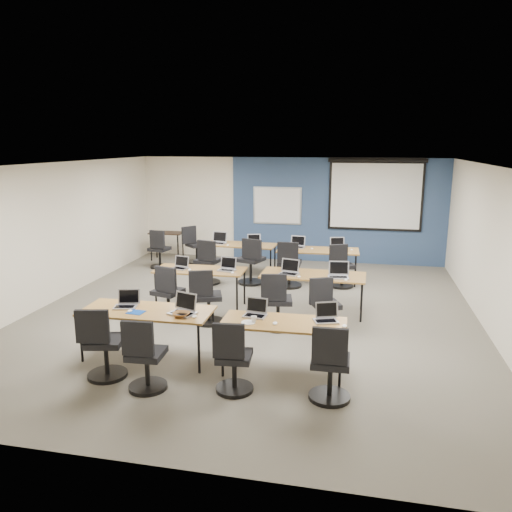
% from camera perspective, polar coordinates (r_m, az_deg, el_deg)
% --- Properties ---
extents(floor, '(8.00, 9.00, 0.02)m').
position_cam_1_polar(floor, '(9.21, -0.44, -6.65)').
color(floor, '#6B6354').
rests_on(floor, ground).
extents(ceiling, '(8.00, 9.00, 0.02)m').
position_cam_1_polar(ceiling, '(8.69, -0.47, 10.38)').
color(ceiling, white).
rests_on(ceiling, ground).
extents(wall_back, '(8.00, 0.04, 2.70)m').
position_cam_1_polar(wall_back, '(13.22, 3.78, 5.33)').
color(wall_back, beige).
rests_on(wall_back, ground).
extents(wall_front, '(8.00, 0.04, 2.70)m').
position_cam_1_polar(wall_front, '(4.72, -12.50, -8.88)').
color(wall_front, beige).
rests_on(wall_front, ground).
extents(wall_left, '(0.04, 9.00, 2.70)m').
position_cam_1_polar(wall_left, '(10.46, -22.41, 2.39)').
color(wall_left, beige).
rests_on(wall_left, ground).
extents(wall_right, '(0.04, 9.00, 2.70)m').
position_cam_1_polar(wall_right, '(8.90, 25.56, 0.41)').
color(wall_right, beige).
rests_on(wall_right, ground).
extents(blue_accent_panel, '(5.50, 0.04, 2.70)m').
position_cam_1_polar(blue_accent_panel, '(13.07, 9.21, 5.11)').
color(blue_accent_panel, '#3D5977').
rests_on(blue_accent_panel, wall_back).
extents(whiteboard, '(1.28, 0.03, 0.98)m').
position_cam_1_polar(whiteboard, '(13.18, 2.44, 5.76)').
color(whiteboard, silver).
rests_on(whiteboard, wall_back).
extents(projector_screen, '(2.40, 0.10, 1.82)m').
position_cam_1_polar(projector_screen, '(12.94, 13.52, 7.23)').
color(projector_screen, black).
rests_on(projector_screen, wall_back).
extents(training_table_front_left, '(1.88, 0.78, 0.73)m').
position_cam_1_polar(training_table_front_left, '(7.37, -12.34, -6.36)').
color(training_table_front_left, '#9B6537').
rests_on(training_table_front_left, floor).
extents(training_table_front_right, '(1.67, 0.70, 0.73)m').
position_cam_1_polar(training_table_front_right, '(6.76, 3.18, -7.91)').
color(training_table_front_right, brown).
rests_on(training_table_front_right, floor).
extents(training_table_mid_left, '(1.70, 0.71, 0.73)m').
position_cam_1_polar(training_table_mid_left, '(9.51, -6.40, -1.80)').
color(training_table_mid_left, '#9B602C').
rests_on(training_table_mid_left, floor).
extents(training_table_mid_right, '(1.88, 0.79, 0.73)m').
position_cam_1_polar(training_table_mid_right, '(9.16, 6.54, -2.34)').
color(training_table_mid_right, '#9F6F33').
rests_on(training_table_mid_right, floor).
extents(training_table_back_left, '(1.66, 0.69, 0.73)m').
position_cam_1_polar(training_table_back_left, '(11.80, -1.75, 1.14)').
color(training_table_back_left, brown).
rests_on(training_table_back_left, floor).
extents(training_table_back_right, '(1.81, 0.76, 0.73)m').
position_cam_1_polar(training_table_back_right, '(11.27, 7.07, 0.51)').
color(training_table_back_right, '#8D5E37').
rests_on(training_table_back_right, floor).
extents(laptop_0, '(0.32, 0.27, 0.24)m').
position_cam_1_polar(laptop_0, '(7.55, -14.57, -5.18)').
color(laptop_0, silver).
rests_on(laptop_0, training_table_front_left).
extents(mouse_0, '(0.07, 0.10, 0.03)m').
position_cam_1_polar(mouse_0, '(7.33, -14.23, -6.11)').
color(mouse_0, white).
rests_on(mouse_0, training_table_front_left).
extents(task_chair_0, '(0.53, 0.53, 1.01)m').
position_cam_1_polar(task_chair_0, '(6.98, -17.10, -10.12)').
color(task_chair_0, black).
rests_on(task_chair_0, floor).
extents(laptop_1, '(0.36, 0.30, 0.27)m').
position_cam_1_polar(laptop_1, '(7.12, -8.29, -5.94)').
color(laptop_1, '#B4B3BD').
rests_on(laptop_1, training_table_front_left).
extents(mouse_1, '(0.08, 0.11, 0.04)m').
position_cam_1_polar(mouse_1, '(6.95, -7.05, -6.86)').
color(mouse_1, white).
rests_on(mouse_1, training_table_front_left).
extents(task_chair_1, '(0.49, 0.49, 0.98)m').
position_cam_1_polar(task_chair_1, '(6.53, -12.60, -11.62)').
color(task_chair_1, black).
rests_on(task_chair_1, floor).
extents(laptop_2, '(0.31, 0.26, 0.23)m').
position_cam_1_polar(laptop_2, '(6.95, -0.05, -6.35)').
color(laptop_2, silver).
rests_on(laptop_2, training_table_front_right).
extents(mouse_2, '(0.06, 0.10, 0.04)m').
position_cam_1_polar(mouse_2, '(6.65, 2.19, -7.70)').
color(mouse_2, white).
rests_on(mouse_2, training_table_front_right).
extents(task_chair_2, '(0.48, 0.48, 0.97)m').
position_cam_1_polar(task_chair_2, '(6.34, -2.66, -12.13)').
color(task_chair_2, black).
rests_on(task_chair_2, floor).
extents(laptop_3, '(0.31, 0.27, 0.24)m').
position_cam_1_polar(laptop_3, '(6.82, 8.02, -6.85)').
color(laptop_3, '#A7A7AF').
rests_on(laptop_3, training_table_front_right).
extents(mouse_3, '(0.07, 0.10, 0.04)m').
position_cam_1_polar(mouse_3, '(6.65, 10.08, -7.89)').
color(mouse_3, white).
rests_on(mouse_3, training_table_front_right).
extents(task_chair_3, '(0.52, 0.52, 1.00)m').
position_cam_1_polar(task_chair_3, '(6.21, 8.45, -12.70)').
color(task_chair_3, black).
rests_on(task_chair_3, floor).
extents(laptop_4, '(0.30, 0.25, 0.23)m').
position_cam_1_polar(laptop_4, '(9.60, -8.63, -1.08)').
color(laptop_4, silver).
rests_on(laptop_4, training_table_mid_left).
extents(mouse_4, '(0.08, 0.11, 0.04)m').
position_cam_1_polar(mouse_4, '(9.44, -7.61, -1.56)').
color(mouse_4, white).
rests_on(mouse_4, training_table_mid_left).
extents(task_chair_4, '(0.52, 0.52, 1.00)m').
position_cam_1_polar(task_chair_4, '(8.96, -10.06, -4.64)').
color(task_chair_4, black).
rests_on(task_chair_4, floor).
extents(laptop_5, '(0.31, 0.27, 0.24)m').
position_cam_1_polar(laptop_5, '(9.37, -3.30, -1.28)').
color(laptop_5, '#B8B8B8').
rests_on(laptop_5, training_table_mid_left).
extents(mouse_5, '(0.08, 0.11, 0.03)m').
position_cam_1_polar(mouse_5, '(9.15, -2.71, -1.93)').
color(mouse_5, white).
rests_on(mouse_5, training_table_mid_left).
extents(task_chair_5, '(0.52, 0.50, 0.99)m').
position_cam_1_polar(task_chair_5, '(8.65, -5.64, -5.18)').
color(task_chair_5, black).
rests_on(task_chair_5, floor).
extents(laptop_6, '(0.34, 0.29, 0.26)m').
position_cam_1_polar(laptop_6, '(9.12, 3.85, -1.65)').
color(laptop_6, '#A7A7AB').
rests_on(laptop_6, training_table_mid_right).
extents(mouse_6, '(0.08, 0.11, 0.03)m').
position_cam_1_polar(mouse_6, '(8.91, 4.95, -2.38)').
color(mouse_6, white).
rests_on(mouse_6, training_table_mid_right).
extents(task_chair_6, '(0.52, 0.52, 1.00)m').
position_cam_1_polar(task_chair_6, '(8.36, 2.41, -5.72)').
color(task_chair_6, black).
rests_on(task_chair_6, floor).
extents(laptop_7, '(0.36, 0.31, 0.27)m').
position_cam_1_polar(laptop_7, '(9.00, 9.41, -1.98)').
color(laptop_7, '#B3B3B8').
rests_on(laptop_7, training_table_mid_right).
extents(mouse_7, '(0.06, 0.09, 0.03)m').
position_cam_1_polar(mouse_7, '(8.82, 10.24, -2.70)').
color(mouse_7, white).
rests_on(mouse_7, training_table_mid_right).
extents(task_chair_7, '(0.51, 0.48, 0.96)m').
position_cam_1_polar(task_chair_7, '(8.33, 7.84, -6.04)').
color(task_chair_7, black).
rests_on(task_chair_7, floor).
extents(laptop_8, '(0.36, 0.31, 0.27)m').
position_cam_1_polar(laptop_8, '(11.89, -4.28, 1.77)').
color(laptop_8, '#B1B1B3').
rests_on(laptop_8, training_table_back_left).
extents(mouse_8, '(0.07, 0.10, 0.03)m').
position_cam_1_polar(mouse_8, '(11.62, -3.24, 1.25)').
color(mouse_8, white).
rests_on(mouse_8, training_table_back_left).
extents(task_chair_8, '(0.54, 0.54, 1.01)m').
position_cam_1_polar(task_chair_8, '(11.07, -5.55, -1.09)').
color(task_chair_8, black).
rests_on(task_chair_8, floor).
extents(laptop_9, '(0.31, 0.27, 0.24)m').
position_cam_1_polar(laptop_9, '(11.72, -0.32, 1.61)').
color(laptop_9, '#A9A9B0').
rests_on(laptop_9, training_table_back_left).
extents(mouse_9, '(0.08, 0.11, 0.04)m').
position_cam_1_polar(mouse_9, '(11.51, 0.32, 1.16)').
color(mouse_9, white).
rests_on(mouse_9, training_table_back_left).
extents(task_chair_9, '(0.59, 0.58, 1.05)m').
position_cam_1_polar(task_chair_9, '(11.00, -0.58, -1.02)').
color(task_chair_9, black).
rests_on(task_chair_9, floor).
extents(laptop_10, '(0.33, 0.28, 0.25)m').
position_cam_1_polar(laptop_10, '(11.45, 4.76, 1.32)').
color(laptop_10, silver).
rests_on(laptop_10, training_table_back_right).
extents(mouse_10, '(0.07, 0.10, 0.03)m').
position_cam_1_polar(mouse_10, '(11.29, 6.42, 0.85)').
color(mouse_10, white).
rests_on(mouse_10, training_table_back_right).
extents(task_chair_10, '(0.55, 0.55, 1.03)m').
position_cam_1_polar(task_chair_10, '(10.79, 3.79, -1.38)').
color(task_chair_10, black).
rests_on(task_chair_10, floor).
extents(laptop_11, '(0.33, 0.28, 0.25)m').
position_cam_1_polar(laptop_11, '(11.42, 9.23, 1.15)').
color(laptop_11, '#BBBBC0').
rests_on(laptop_11, training_table_back_right).
extents(mouse_11, '(0.06, 0.09, 0.03)m').
position_cam_1_polar(mouse_11, '(11.29, 10.89, 0.70)').
color(mouse_11, white).
rests_on(mouse_11, training_table_back_right).
extents(task_chair_11, '(0.53, 0.49, 0.98)m').
position_cam_1_polar(task_chair_11, '(10.90, 9.69, -1.52)').
color(task_chair_11, black).
rests_on(task_chair_11, floor).
extents(blue_mousepad, '(0.25, 0.22, 0.01)m').
position_cam_1_polar(blue_mousepad, '(7.29, -13.57, -6.26)').
color(blue_mousepad, navy).
rests_on(blue_mousepad, training_table_front_left).
extents(snack_bowl, '(0.26, 0.26, 0.06)m').
position_cam_1_polar(snack_bowl, '(7.00, -8.52, -6.61)').
color(snack_bowl, brown).
rests_on(snack_bowl, training_table_front_left).
extents(snack_plate, '(0.23, 0.23, 0.01)m').
position_cam_1_polar(snack_plate, '(6.69, -0.89, -7.60)').
color(snack_plate, white).
rests_on(snack_plate, training_table_front_right).
extents(coffee_cup, '(0.09, 0.09, 0.06)m').
position_cam_1_polar(coffee_cup, '(6.68, -0.25, -7.27)').
color(coffee_cup, silver).
rests_on(coffee_cup, snack_plate).
extents(utility_table, '(0.87, 0.49, 0.75)m').
position_cam_1_polar(utility_table, '(13.46, -10.18, 2.27)').
color(utility_table, black).
rests_on(utility_table, floor).
extents(spare_chair_a, '(0.60, 0.50, 0.98)m').
position_cam_1_polar(spare_chair_a, '(13.03, -7.01, 0.93)').
color(spare_chair_a, black).
rests_on(spare_chair_a, floor).
extents(spare_chair_b, '(0.50, 0.50, 0.98)m').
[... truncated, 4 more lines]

